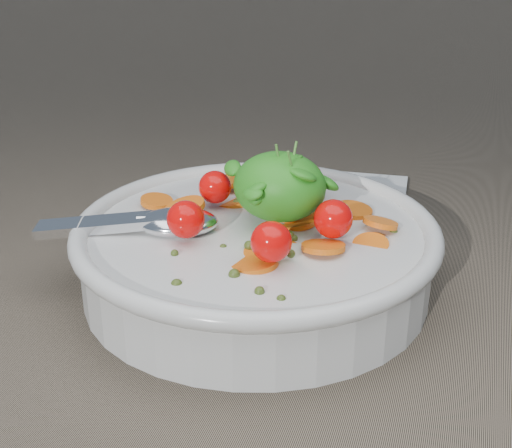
% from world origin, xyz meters
% --- Properties ---
extents(ground, '(6.00, 6.00, 0.00)m').
position_xyz_m(ground, '(0.00, 0.00, 0.00)').
color(ground, '#7A6B57').
rests_on(ground, ground).
extents(bowl, '(0.32, 0.30, 0.13)m').
position_xyz_m(bowl, '(-0.00, 0.01, 0.03)').
color(bowl, silver).
rests_on(bowl, ground).
extents(napkin, '(0.15, 0.13, 0.01)m').
position_xyz_m(napkin, '(0.03, 0.24, 0.00)').
color(napkin, white).
rests_on(napkin, ground).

